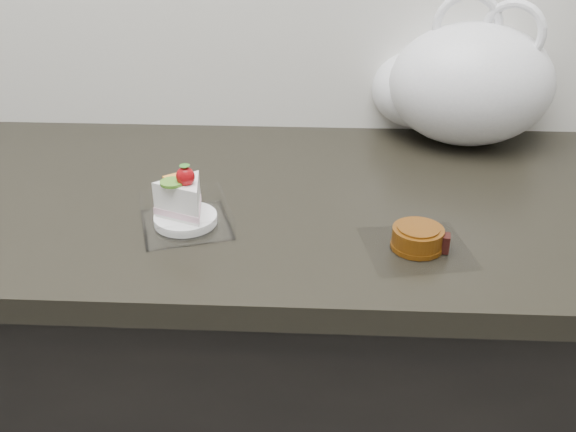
# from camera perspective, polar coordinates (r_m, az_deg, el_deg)

# --- Properties ---
(counter) EXTENTS (2.04, 0.64, 0.90)m
(counter) POSITION_cam_1_polar(r_m,az_deg,el_deg) (1.36, -7.26, -14.97)
(counter) COLOR black
(counter) RESTS_ON ground
(cake_tray) EXTENTS (0.16, 0.16, 0.10)m
(cake_tray) POSITION_cam_1_polar(r_m,az_deg,el_deg) (0.98, -9.16, 0.62)
(cake_tray) COLOR white
(cake_tray) RESTS_ON counter
(mooncake_wrap) EXTENTS (0.17, 0.16, 0.03)m
(mooncake_wrap) POSITION_cam_1_polar(r_m,az_deg,el_deg) (0.93, 11.51, -2.10)
(mooncake_wrap) COLOR white
(mooncake_wrap) RESTS_ON counter
(plastic_bag) EXTENTS (0.39, 0.32, 0.29)m
(plastic_bag) POSITION_cam_1_polar(r_m,az_deg,el_deg) (1.30, 15.04, 11.24)
(plastic_bag) COLOR white
(plastic_bag) RESTS_ON counter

